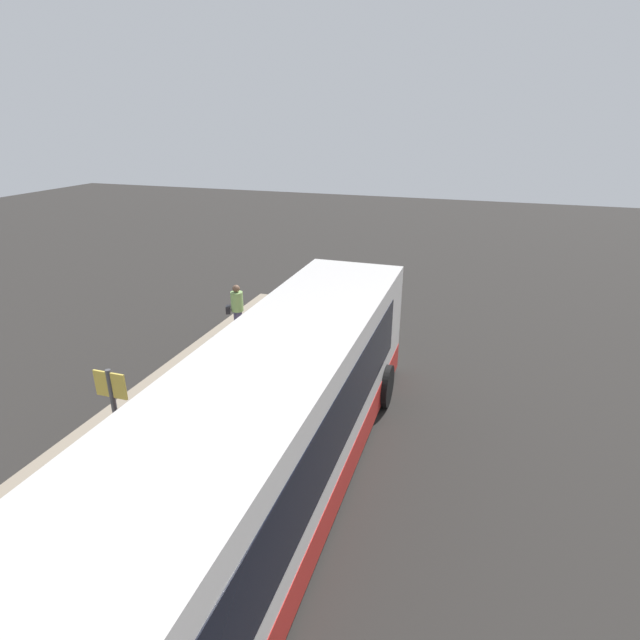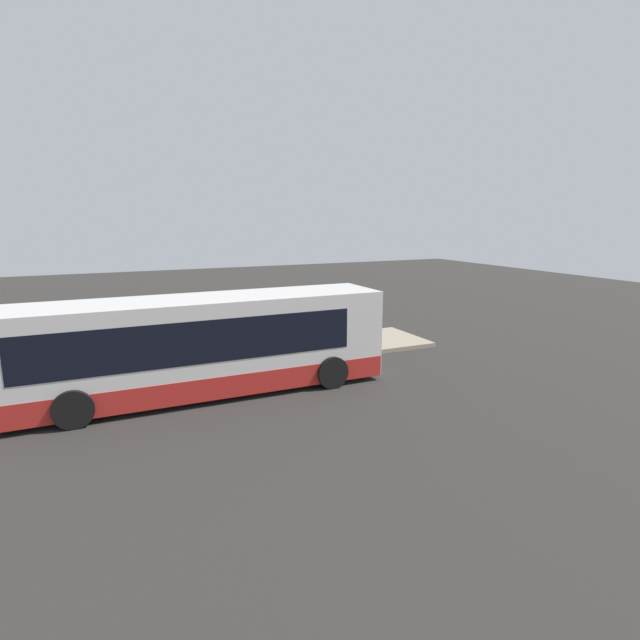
{
  "view_description": "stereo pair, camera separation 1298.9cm",
  "coord_description": "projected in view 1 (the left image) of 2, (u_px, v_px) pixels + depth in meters",
  "views": [
    {
      "loc": [
        -7.45,
        -3.22,
        6.77
      ],
      "look_at": [
        3.91,
        0.55,
        1.94
      ],
      "focal_mm": 28.0,
      "sensor_mm": 36.0,
      "label": 1
    },
    {
      "loc": [
        -3.51,
        -15.55,
        5.6
      ],
      "look_at": [
        3.91,
        0.55,
        1.94
      ],
      "focal_mm": 28.0,
      "sensor_mm": 36.0,
      "label": 2
    }
  ],
  "objects": [
    {
      "name": "ground",
      "position": [
        285.0,
        481.0,
        10.03
      ],
      "size": [
        80.0,
        80.0,
        0.0
      ],
      "primitive_type": "plane",
      "color": "#2B2826"
    },
    {
      "name": "passenger_boarding",
      "position": [
        237.0,
        307.0,
        16.33
      ],
      "size": [
        0.54,
        0.66,
        1.62
      ],
      "rotation": [
        0.0,
        0.0,
        0.41
      ],
      "color": "#4C476B",
      "rests_on": "platform"
    },
    {
      "name": "bus_lead",
      "position": [
        272.0,
        433.0,
        8.89
      ],
      "size": [
        12.09,
        2.79,
        3.13
      ],
      "color": "silver",
      "rests_on": "ground"
    },
    {
      "name": "platform",
      "position": [
        143.0,
        446.0,
        10.98
      ],
      "size": [
        20.0,
        3.51,
        0.18
      ],
      "color": "gray",
      "rests_on": "ground"
    },
    {
      "name": "sign_post",
      "position": [
        115.0,
        412.0,
        9.28
      ],
      "size": [
        0.1,
        0.66,
        2.4
      ],
      "color": "#4C4C51",
      "rests_on": "platform"
    },
    {
      "name": "suitcase",
      "position": [
        285.0,
        329.0,
        16.15
      ],
      "size": [
        0.39,
        0.24,
        0.81
      ],
      "color": "#598C59",
      "rests_on": "platform"
    },
    {
      "name": "passenger_with_bags",
      "position": [
        302.0,
        313.0,
        15.79
      ],
      "size": [
        0.52,
        0.35,
        1.64
      ],
      "rotation": [
        0.0,
        0.0,
        -1.62
      ],
      "color": "gray",
      "rests_on": "platform"
    },
    {
      "name": "passenger_waiting",
      "position": [
        186.0,
        390.0,
        11.37
      ],
      "size": [
        0.43,
        0.43,
        1.58
      ],
      "rotation": [
        0.0,
        0.0,
        -1.63
      ],
      "color": "#2D2D33",
      "rests_on": "platform"
    }
  ]
}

